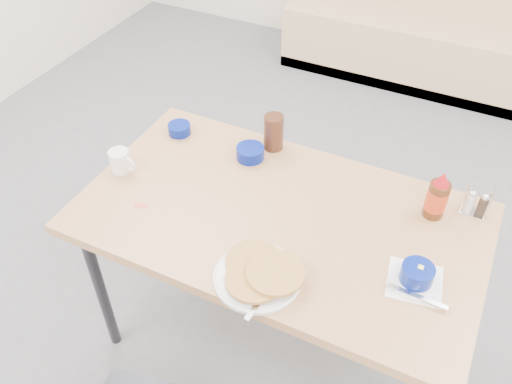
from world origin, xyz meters
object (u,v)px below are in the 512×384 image
at_px(pancake_plate, 259,274).
at_px(syrup_bottle, 437,197).
at_px(booth_bench, 424,29).
at_px(creamer_bowl, 179,129).
at_px(grits_setting, 416,276).
at_px(coffee_mug, 121,161).
at_px(condiment_caddy, 476,204).
at_px(dining_table, 279,227).
at_px(amber_tumbler, 274,132).
at_px(butter_bowl, 250,153).

xyz_separation_m(pancake_plate, syrup_bottle, (0.42, 0.52, 0.06)).
bearing_deg(booth_bench, creamer_bowl, -103.95).
xyz_separation_m(booth_bench, grits_setting, (0.50, -2.62, 0.44)).
distance_m(coffee_mug, grits_setting, 1.13).
height_order(booth_bench, condiment_caddy, booth_bench).
distance_m(pancake_plate, condiment_caddy, 0.80).
height_order(dining_table, amber_tumbler, amber_tumbler).
height_order(creamer_bowl, amber_tumbler, amber_tumbler).
relative_size(butter_bowl, syrup_bottle, 0.58).
xyz_separation_m(booth_bench, creamer_bowl, (-0.57, -2.28, 0.43)).
relative_size(grits_setting, condiment_caddy, 1.89).
height_order(grits_setting, condiment_caddy, condiment_caddy).
distance_m(grits_setting, butter_bowl, 0.80).
relative_size(grits_setting, creamer_bowl, 2.24).
bearing_deg(coffee_mug, creamer_bowl, 76.72).
relative_size(booth_bench, condiment_caddy, 17.32).
xyz_separation_m(creamer_bowl, amber_tumbler, (0.39, 0.08, 0.05)).
height_order(dining_table, coffee_mug, coffee_mug).
xyz_separation_m(dining_table, coffee_mug, (-0.64, -0.04, 0.11)).
xyz_separation_m(pancake_plate, grits_setting, (0.44, 0.19, 0.01)).
xyz_separation_m(coffee_mug, butter_bowl, (0.40, 0.28, -0.02)).
xyz_separation_m(dining_table, amber_tumbler, (-0.18, 0.34, 0.13)).
relative_size(pancake_plate, syrup_bottle, 1.59).
xyz_separation_m(coffee_mug, condiment_caddy, (1.24, 0.35, -0.01)).
distance_m(pancake_plate, butter_bowl, 0.60).
height_order(amber_tumbler, condiment_caddy, amber_tumbler).
bearing_deg(grits_setting, syrup_bottle, 93.20).
distance_m(grits_setting, creamer_bowl, 1.12).
relative_size(amber_tumbler, condiment_caddy, 1.33).
bearing_deg(pancake_plate, coffee_mug, 160.95).
bearing_deg(condiment_caddy, grits_setting, -106.89).
bearing_deg(grits_setting, coffee_mug, 177.72).
xyz_separation_m(dining_table, butter_bowl, (-0.23, 0.24, 0.09)).
xyz_separation_m(coffee_mug, grits_setting, (1.13, -0.04, -0.02)).
bearing_deg(pancake_plate, grits_setting, 24.02).
height_order(amber_tumbler, syrup_bottle, syrup_bottle).
bearing_deg(butter_bowl, pancake_plate, -60.83).
bearing_deg(coffee_mug, condiment_caddy, 15.70).
height_order(dining_table, creamer_bowl, creamer_bowl).
xyz_separation_m(dining_table, syrup_bottle, (0.48, 0.24, 0.14)).
bearing_deg(dining_table, pancake_plate, -78.31).
bearing_deg(pancake_plate, dining_table, 101.69).
height_order(butter_bowl, amber_tumbler, amber_tumbler).
distance_m(grits_setting, amber_tumbler, 0.80).
xyz_separation_m(booth_bench, syrup_bottle, (0.48, -2.30, 0.49)).
bearing_deg(condiment_caddy, booth_bench, 103.68).
relative_size(coffee_mug, grits_setting, 0.54).
bearing_deg(amber_tumbler, dining_table, -62.17).
height_order(booth_bench, butter_bowl, booth_bench).
distance_m(coffee_mug, butter_bowl, 0.49).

